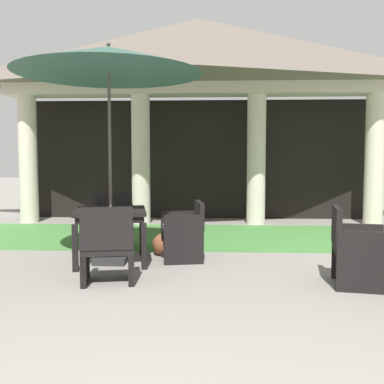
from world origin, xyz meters
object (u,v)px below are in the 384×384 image
(patio_table_near_foreground, at_px, (111,217))
(patio_chair_near_foreground_north, at_px, (113,222))
(patio_chair_near_foreground_south, at_px, (108,248))
(patio_umbrella_near_foreground, at_px, (109,62))
(terracotta_urn, at_px, (164,244))
(patio_chair_near_foreground_east, at_px, (184,232))
(patio_chair_mid_right_west, at_px, (357,249))

(patio_table_near_foreground, relative_size, patio_chair_near_foreground_north, 1.24)
(patio_chair_near_foreground_south, bearing_deg, patio_chair_near_foreground_north, 90.00)
(patio_umbrella_near_foreground, bearing_deg, terracotta_urn, 36.11)
(patio_table_near_foreground, height_order, terracotta_urn, patio_table_near_foreground)
(patio_chair_near_foreground_east, xyz_separation_m, patio_chair_mid_right_west, (2.00, -1.14, 0.01))
(patio_chair_near_foreground_east, bearing_deg, patio_chair_near_foreground_south, 135.21)
(patio_umbrella_near_foreground, relative_size, terracotta_urn, 7.18)
(patio_table_near_foreground, height_order, patio_chair_near_foreground_east, patio_chair_near_foreground_east)
(patio_chair_near_foreground_east, relative_size, patio_chair_mid_right_west, 0.93)
(patio_chair_near_foreground_north, bearing_deg, patio_umbrella_near_foreground, 90.00)
(patio_chair_near_foreground_south, xyz_separation_m, terracotta_urn, (0.48, 1.47, -0.24))
(patio_chair_mid_right_west, bearing_deg, patio_chair_near_foreground_south, -79.56)
(patio_chair_mid_right_west, relative_size, terracotta_urn, 2.15)
(patio_chair_mid_right_west, bearing_deg, patio_chair_near_foreground_north, -111.66)
(patio_table_near_foreground, xyz_separation_m, patio_umbrella_near_foreground, (-0.00, 0.00, 2.05))
(patio_table_near_foreground, bearing_deg, patio_chair_near_foreground_east, 10.76)
(patio_umbrella_near_foreground, xyz_separation_m, patio_chair_near_foreground_north, (-0.19, 0.98, -2.26))
(patio_chair_near_foreground_south, bearing_deg, terracotta_urn, 61.08)
(patio_chair_near_foreground_east, distance_m, terracotta_urn, 0.49)
(patio_chair_near_foreground_south, height_order, patio_chair_mid_right_west, patio_chair_near_foreground_south)
(patio_table_near_foreground, bearing_deg, patio_chair_near_foreground_south, -79.24)
(patio_umbrella_near_foreground, xyz_separation_m, terracotta_urn, (0.67, 0.49, -2.51))
(patio_chair_near_foreground_north, bearing_deg, terracotta_urn, 139.35)
(patio_table_near_foreground, xyz_separation_m, patio_chair_near_foreground_south, (0.19, -0.98, -0.22))
(patio_chair_near_foreground_north, bearing_deg, patio_chair_near_foreground_south, 90.00)
(patio_umbrella_near_foreground, bearing_deg, patio_chair_near_foreground_east, 10.76)
(patio_chair_near_foreground_north, relative_size, patio_chair_mid_right_west, 0.99)
(terracotta_urn, bearing_deg, patio_table_near_foreground, -143.89)
(terracotta_urn, bearing_deg, patio_chair_near_foreground_south, -108.16)
(patio_umbrella_near_foreground, relative_size, patio_chair_near_foreground_south, 3.31)
(patio_chair_mid_right_west, bearing_deg, patio_chair_near_foreground_east, -109.92)
(patio_table_near_foreground, bearing_deg, patio_chair_mid_right_west, -17.83)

